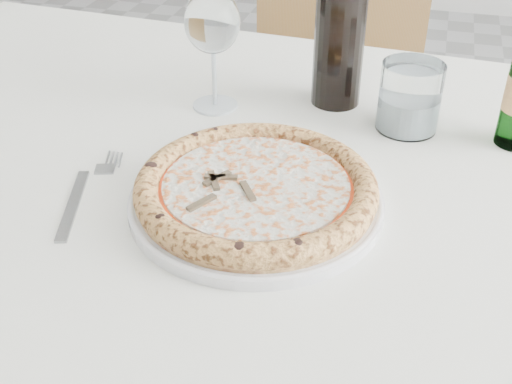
{
  "coord_description": "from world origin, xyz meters",
  "views": [
    {
      "loc": [
        0.17,
        -0.86,
        1.2
      ],
      "look_at": [
        0.0,
        -0.24,
        0.78
      ],
      "focal_mm": 45.0,
      "sensor_mm": 36.0,
      "label": 1
    }
  ],
  "objects_px": {
    "plate": "(256,200)",
    "wine_glass": "(212,25)",
    "dining_table": "(275,212)",
    "tumbler": "(409,101)",
    "wine_bottle": "(341,20)",
    "chair_far": "(336,79)",
    "pizza": "(256,188)"
  },
  "relations": [
    {
      "from": "tumbler",
      "to": "dining_table",
      "type": "bearing_deg",
      "value": -136.4
    },
    {
      "from": "dining_table",
      "to": "plate",
      "type": "xyz_separation_m",
      "value": [
        0.0,
        -0.1,
        0.09
      ]
    },
    {
      "from": "dining_table",
      "to": "pizza",
      "type": "distance_m",
      "value": 0.15
    },
    {
      "from": "pizza",
      "to": "wine_bottle",
      "type": "bearing_deg",
      "value": 81.99
    },
    {
      "from": "pizza",
      "to": "wine_glass",
      "type": "height_order",
      "value": "wine_glass"
    },
    {
      "from": "dining_table",
      "to": "wine_glass",
      "type": "bearing_deg",
      "value": 132.75
    },
    {
      "from": "tumbler",
      "to": "wine_bottle",
      "type": "bearing_deg",
      "value": 152.45
    },
    {
      "from": "dining_table",
      "to": "tumbler",
      "type": "distance_m",
      "value": 0.25
    },
    {
      "from": "plate",
      "to": "wine_glass",
      "type": "height_order",
      "value": "wine_glass"
    },
    {
      "from": "chair_far",
      "to": "plate",
      "type": "xyz_separation_m",
      "value": [
        0.04,
        -0.9,
        0.23
      ]
    },
    {
      "from": "plate",
      "to": "wine_glass",
      "type": "bearing_deg",
      "value": 118.67
    },
    {
      "from": "pizza",
      "to": "dining_table",
      "type": "bearing_deg",
      "value": 90.0
    },
    {
      "from": "chair_far",
      "to": "wine_glass",
      "type": "relative_size",
      "value": 5.06
    },
    {
      "from": "wine_bottle",
      "to": "tumbler",
      "type": "bearing_deg",
      "value": -27.55
    },
    {
      "from": "chair_far",
      "to": "plate",
      "type": "height_order",
      "value": "chair_far"
    },
    {
      "from": "tumbler",
      "to": "wine_glass",
      "type": "bearing_deg",
      "value": -178.61
    },
    {
      "from": "tumbler",
      "to": "plate",
      "type": "bearing_deg",
      "value": -122.34
    },
    {
      "from": "plate",
      "to": "wine_glass",
      "type": "relative_size",
      "value": 1.68
    },
    {
      "from": "wine_glass",
      "to": "pizza",
      "type": "bearing_deg",
      "value": -61.33
    },
    {
      "from": "tumbler",
      "to": "wine_bottle",
      "type": "distance_m",
      "value": 0.16
    },
    {
      "from": "wine_bottle",
      "to": "plate",
      "type": "bearing_deg",
      "value": -98.01
    },
    {
      "from": "chair_far",
      "to": "wine_bottle",
      "type": "relative_size",
      "value": 2.99
    },
    {
      "from": "dining_table",
      "to": "tumbler",
      "type": "bearing_deg",
      "value": 43.6
    },
    {
      "from": "wine_glass",
      "to": "wine_bottle",
      "type": "xyz_separation_m",
      "value": [
        0.18,
        0.07,
        0.0
      ]
    },
    {
      "from": "pizza",
      "to": "tumbler",
      "type": "xyz_separation_m",
      "value": [
        0.16,
        0.25,
        0.02
      ]
    },
    {
      "from": "wine_glass",
      "to": "wine_bottle",
      "type": "height_order",
      "value": "wine_bottle"
    },
    {
      "from": "pizza",
      "to": "tumbler",
      "type": "relative_size",
      "value": 2.92
    },
    {
      "from": "dining_table",
      "to": "wine_glass",
      "type": "relative_size",
      "value": 9.02
    },
    {
      "from": "chair_far",
      "to": "wine_bottle",
      "type": "bearing_deg",
      "value": -82.27
    },
    {
      "from": "chair_far",
      "to": "wine_glass",
      "type": "height_order",
      "value": "wine_glass"
    },
    {
      "from": "plate",
      "to": "chair_far",
      "type": "bearing_deg",
      "value": 92.31
    },
    {
      "from": "chair_far",
      "to": "wine_glass",
      "type": "distance_m",
      "value": 0.76
    }
  ]
}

